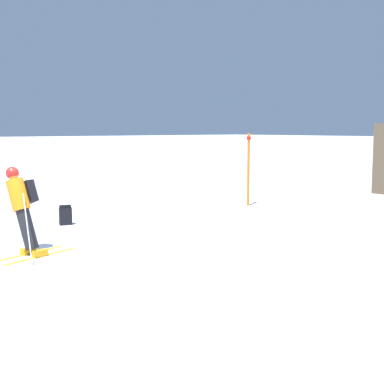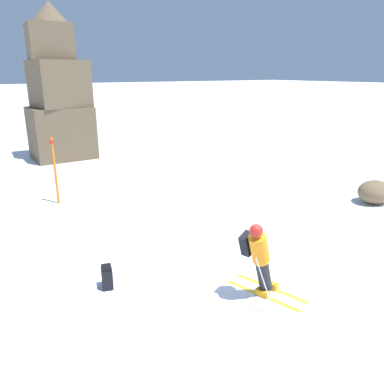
{
  "view_description": "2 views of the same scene",
  "coord_description": "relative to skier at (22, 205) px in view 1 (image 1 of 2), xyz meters",
  "views": [
    {
      "loc": [
        9.45,
        -4.04,
        2.44
      ],
      "look_at": [
        0.94,
        2.93,
        1.13
      ],
      "focal_mm": 50.0,
      "sensor_mm": 36.0,
      "label": 1
    },
    {
      "loc": [
        -5.3,
        -4.78,
        4.35
      ],
      "look_at": [
        -0.43,
        2.63,
        1.49
      ],
      "focal_mm": 35.0,
      "sensor_mm": 36.0,
      "label": 2
    }
  ],
  "objects": [
    {
      "name": "ground_plane",
      "position": [
        0.64,
        0.07,
        -0.95
      ],
      "size": [
        300.0,
        300.0,
        0.0
      ],
      "primitive_type": "plane",
      "color": "white"
    },
    {
      "name": "skier",
      "position": [
        0.0,
        0.0,
        0.0
      ],
      "size": [
        1.51,
        1.73,
        1.74
      ],
      "rotation": [
        0.0,
        0.0,
        0.28
      ],
      "color": "yellow",
      "rests_on": "ground"
    },
    {
      "name": "spare_backpack",
      "position": [
        -2.35,
        2.04,
        -0.7
      ],
      "size": [
        0.3,
        0.35,
        0.5
      ],
      "rotation": [
        0.0,
        0.0,
        4.42
      ],
      "color": "black",
      "rests_on": "ground"
    },
    {
      "name": "trail_marker",
      "position": [
        -1.8,
        8.07,
        0.3
      ],
      "size": [
        0.13,
        0.13,
        2.29
      ],
      "color": "orange",
      "rests_on": "ground"
    }
  ]
}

